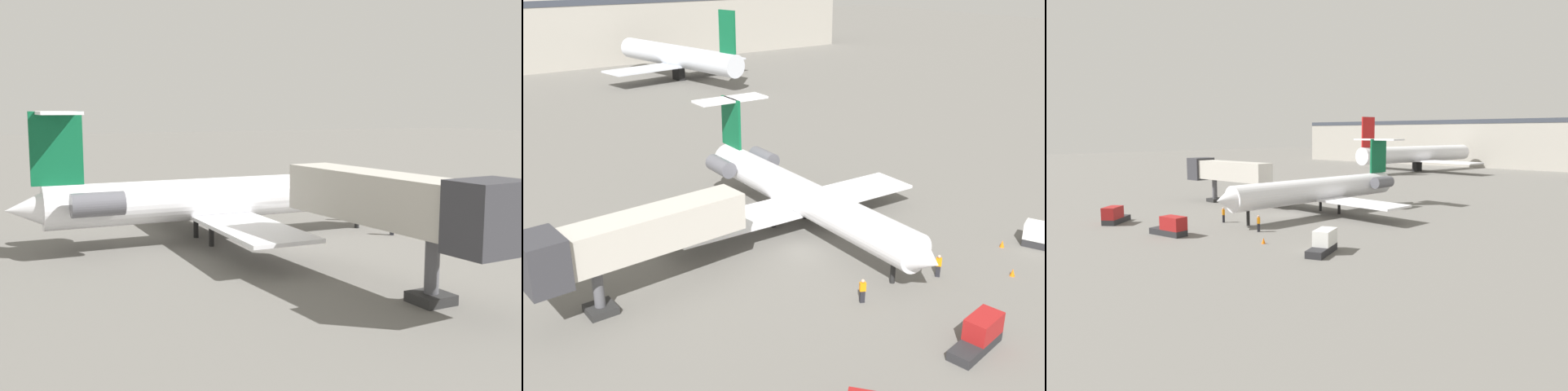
% 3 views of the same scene
% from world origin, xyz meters
% --- Properties ---
extents(ground_plane, '(400.00, 400.00, 0.10)m').
position_xyz_m(ground_plane, '(0.00, 0.00, -0.05)').
color(ground_plane, '#66635E').
extents(regional_jet, '(22.71, 29.38, 9.05)m').
position_xyz_m(regional_jet, '(1.60, 3.82, 3.07)').
color(regional_jet, white).
rests_on(regional_jet, ground_plane).
extents(jet_bridge, '(14.95, 3.59, 6.22)m').
position_xyz_m(jet_bridge, '(-14.49, 0.91, 4.52)').
color(jet_bridge, '#B7B2A8').
rests_on(jet_bridge, ground_plane).
extents(ground_crew_marshaller, '(0.45, 0.47, 1.69)m').
position_xyz_m(ground_crew_marshaller, '(4.28, -8.88, 0.86)').
color(ground_crew_marshaller, black).
rests_on(ground_crew_marshaller, ground_plane).
extents(ground_crew_loader, '(0.47, 0.41, 1.69)m').
position_xyz_m(ground_crew_loader, '(-2.43, -8.21, 0.86)').
color(ground_crew_loader, black).
rests_on(ground_crew_loader, ground_plane).
extents(baggage_tug_lead, '(4.17, 2.02, 1.90)m').
position_xyz_m(baggage_tug_lead, '(-0.49, -15.87, 0.84)').
color(baggage_tug_lead, '#262628').
rests_on(baggage_tug_lead, ground_plane).
extents(baggage_tug_trailing, '(2.78, 4.23, 1.90)m').
position_xyz_m(baggage_tug_trailing, '(14.62, -10.75, 0.84)').
color(baggage_tug_trailing, '#262628').
rests_on(baggage_tug_trailing, ground_plane).
extents(baggage_tug_spare, '(3.58, 4.01, 1.90)m').
position_xyz_m(baggage_tug_spare, '(-10.59, -16.82, 0.84)').
color(baggage_tug_spare, '#262628').
rests_on(baggage_tug_spare, ground_plane).
extents(traffic_cone_near, '(0.36, 0.36, 0.55)m').
position_xyz_m(traffic_cone_near, '(8.58, -12.03, 0.28)').
color(traffic_cone_near, orange).
rests_on(traffic_cone_near, ground_plane).
extents(traffic_cone_mid, '(0.36, 0.36, 0.55)m').
position_xyz_m(traffic_cone_mid, '(12.05, -8.78, 0.28)').
color(traffic_cone_mid, orange).
rests_on(traffic_cone_mid, ground_plane).
extents(terminal_building, '(166.54, 19.00, 13.70)m').
position_xyz_m(terminal_building, '(0.00, 102.49, 6.87)').
color(terminal_building, '#9E998E').
rests_on(terminal_building, ground_plane).
extents(parked_airliner_west_end, '(34.71, 40.94, 13.51)m').
position_xyz_m(parked_airliner_west_end, '(-24.47, 69.44, 4.35)').
color(parked_airliner_west_end, white).
rests_on(parked_airliner_west_end, ground_plane).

